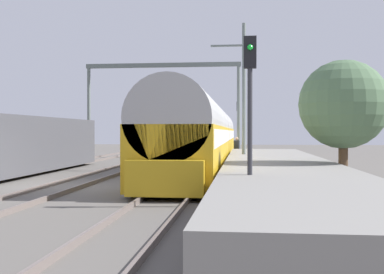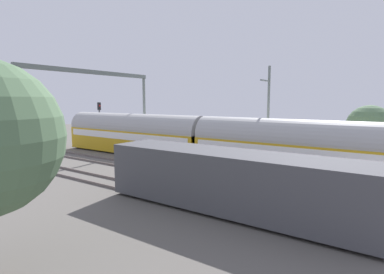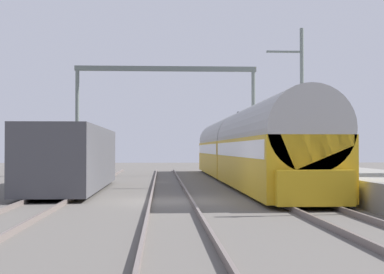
% 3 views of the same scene
% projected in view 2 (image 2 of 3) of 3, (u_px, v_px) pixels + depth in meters
% --- Properties ---
extents(ground, '(120.00, 120.00, 0.00)m').
position_uv_depth(ground, '(375.00, 208.00, 14.80)').
color(ground, '#5C5752').
extents(track_far_west, '(1.52, 60.00, 0.16)m').
position_uv_depth(track_far_west, '(367.00, 240.00, 11.23)').
color(track_far_west, '#6A5F5A').
rests_on(track_far_west, ground).
extents(track_west, '(1.52, 60.00, 0.16)m').
position_uv_depth(track_west, '(375.00, 207.00, 14.79)').
color(track_west, '#6A5F5A').
rests_on(track_west, ground).
extents(track_east, '(1.52, 60.00, 0.16)m').
position_uv_depth(track_east, '(379.00, 186.00, 18.35)').
color(track_east, '#6A5F5A').
rests_on(track_east, ground).
extents(platform, '(4.40, 28.00, 0.90)m').
position_uv_depth(platform, '(351.00, 165.00, 22.56)').
color(platform, gray).
rests_on(platform, ground).
extents(passenger_train, '(2.93, 32.85, 3.82)m').
position_uv_depth(passenger_train, '(203.00, 140.00, 25.25)').
color(passenger_train, gold).
rests_on(passenger_train, ground).
extents(freight_car, '(2.80, 13.00, 2.70)m').
position_uv_depth(freight_car, '(231.00, 181.00, 14.26)').
color(freight_car, '#47474C').
rests_on(freight_car, ground).
extents(person_crossing, '(0.45, 0.35, 1.73)m').
position_uv_depth(person_crossing, '(177.00, 144.00, 29.25)').
color(person_crossing, '#2B2B2B').
rests_on(person_crossing, ground).
extents(railway_signal_far, '(0.36, 0.30, 5.04)m').
position_uv_depth(railway_signal_far, '(100.00, 118.00, 35.39)').
color(railway_signal_far, '#2D2D33').
rests_on(railway_signal_far, ground).
extents(catenary_gantry, '(13.08, 0.28, 7.86)m').
position_uv_depth(catenary_gantry, '(93.00, 96.00, 26.00)').
color(catenary_gantry, slate).
rests_on(catenary_gantry, ground).
extents(catenary_pole_east_mid, '(1.90, 0.20, 8.00)m').
position_uv_depth(catenary_pole_east_mid, '(268.00, 114.00, 24.28)').
color(catenary_pole_east_mid, slate).
rests_on(catenary_pole_east_mid, ground).
extents(tree_east_background, '(3.46, 3.46, 4.91)m').
position_uv_depth(tree_east_background, '(369.00, 127.00, 23.74)').
color(tree_east_background, '#4C3826').
rests_on(tree_east_background, ground).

